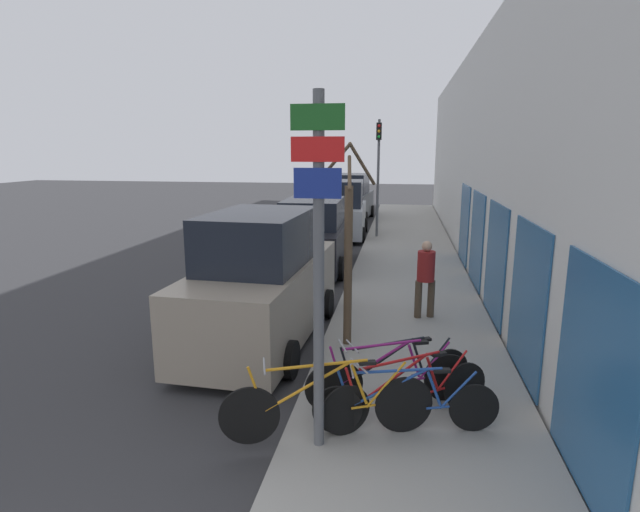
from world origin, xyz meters
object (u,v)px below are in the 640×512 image
object	(u,v)px
bicycle_3	(390,378)
traffic_light	(378,163)
signpost	(319,263)
parked_car_0	(263,284)
bicycle_4	(396,374)
parked_car_2	(342,212)
bicycle_2	(408,393)
bicycle_1	(406,404)
parked_car_1	(314,237)
pedestrian_near	(426,274)
street_tree	(348,253)
parked_car_3	(350,199)
bicycle_0	(328,406)

from	to	relation	value
bicycle_3	traffic_light	size ratio (longest dim) A/B	0.49
signpost	parked_car_0	distance (m)	3.98
bicycle_4	parked_car_2	distance (m)	13.97
bicycle_3	bicycle_2	bearing A→B (deg)	-165.64
bicycle_1	bicycle_4	world-z (taller)	bicycle_4
parked_car_1	pedestrian_near	distance (m)	5.47
parked_car_2	bicycle_3	bearing A→B (deg)	-82.86
pedestrian_near	street_tree	world-z (taller)	street_tree
bicycle_2	bicycle_4	world-z (taller)	bicycle_2
bicycle_4	parked_car_0	world-z (taller)	parked_car_0
street_tree	bicycle_1	bearing A→B (deg)	-69.57
signpost	parked_car_2	xyz separation A→B (m)	(-1.55, 14.99, -1.30)
parked_car_3	pedestrian_near	world-z (taller)	parked_car_3
signpost	parked_car_1	distance (m)	9.58
parked_car_0	parked_car_1	xyz separation A→B (m)	(-0.08, 5.91, -0.14)
bicycle_2	bicycle_1	bearing A→B (deg)	143.64
bicycle_0	pedestrian_near	bearing A→B (deg)	-32.88
parked_car_3	parked_car_0	bearing A→B (deg)	-86.76
parked_car_0	traffic_light	distance (m)	11.28
parked_car_1	parked_car_0	bearing A→B (deg)	-90.51
bicycle_1	parked_car_0	size ratio (longest dim) A/B	0.46
bicycle_2	pedestrian_near	distance (m)	4.18
bicycle_4	bicycle_3	bearing A→B (deg)	132.24
parked_car_2	parked_car_3	bearing A→B (deg)	89.57
bicycle_4	parked_car_2	size ratio (longest dim) A/B	0.47
bicycle_0	street_tree	size ratio (longest dim) A/B	0.70
parked_car_3	bicycle_3	bearing A→B (deg)	-79.56
pedestrian_near	parked_car_2	bearing A→B (deg)	88.04
bicycle_1	bicycle_4	xyz separation A→B (m)	(-0.13, 0.81, 0.01)
bicycle_4	parked_car_1	distance (m)	8.50
parked_car_0	bicycle_3	bearing A→B (deg)	-41.68
bicycle_0	parked_car_1	xyz separation A→B (m)	(-1.79, 9.18, 0.40)
signpost	traffic_light	xyz separation A→B (m)	(-0.08, 14.43, 0.71)
street_tree	bicycle_3	bearing A→B (deg)	-69.10
signpost	traffic_light	size ratio (longest dim) A/B	0.89
bicycle_0	parked_car_2	distance (m)	14.94
bicycle_3	parked_car_2	bearing A→B (deg)	-10.14
bicycle_0	bicycle_2	size ratio (longest dim) A/B	1.20
signpost	bicycle_3	distance (m)	2.21
signpost	bicycle_4	bearing A→B (deg)	54.86
bicycle_0	parked_car_3	world-z (taller)	parked_car_3
bicycle_1	signpost	bearing A→B (deg)	102.13
signpost	parked_car_2	size ratio (longest dim) A/B	0.92
bicycle_4	street_tree	xyz separation A→B (m)	(-0.88, 1.92, 1.27)
bicycle_4	parked_car_0	distance (m)	3.36
signpost	parked_car_0	size ratio (longest dim) A/B	0.82
parked_car_3	street_tree	world-z (taller)	street_tree
bicycle_1	street_tree	xyz separation A→B (m)	(-1.02, 2.73, 1.27)
parked_car_0	street_tree	size ratio (longest dim) A/B	1.39
signpost	parked_car_0	world-z (taller)	signpost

